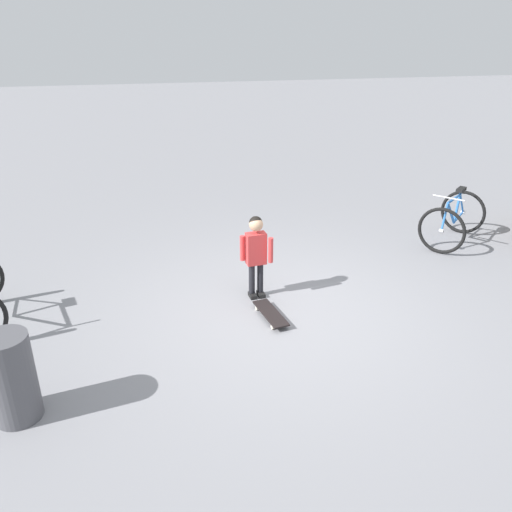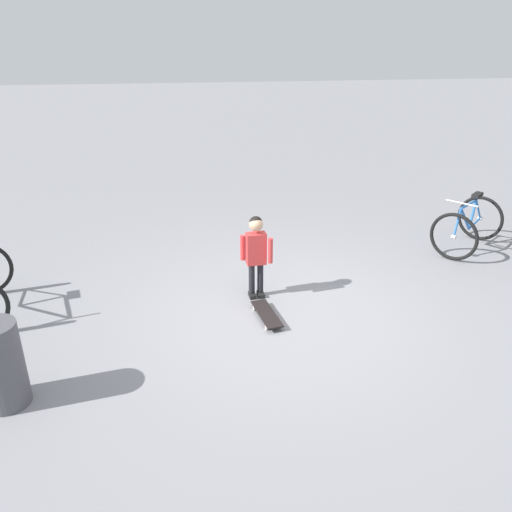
# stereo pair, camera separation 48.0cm
# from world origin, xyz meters

# --- Properties ---
(ground_plane) EXTENTS (50.00, 50.00, 0.00)m
(ground_plane) POSITION_xyz_m (0.00, 0.00, 0.00)
(ground_plane) COLOR gray
(child_person) EXTENTS (0.38, 0.21, 1.06)m
(child_person) POSITION_xyz_m (0.27, -0.51, 0.66)
(child_person) COLOR black
(child_person) RESTS_ON ground
(skateboard) EXTENTS (0.31, 0.68, 0.07)m
(skateboard) POSITION_xyz_m (0.22, 0.06, 0.06)
(skateboard) COLOR black
(skateboard) RESTS_ON ground
(bicycle_mid) EXTENTS (1.27, 1.24, 0.85)m
(bicycle_mid) POSITION_xyz_m (-3.06, -1.56, 0.38)
(bicycle_mid) COLOR black
(bicycle_mid) RESTS_ON ground
(trash_bin) EXTENTS (0.40, 0.40, 0.82)m
(trash_bin) POSITION_xyz_m (2.77, 1.20, 0.41)
(trash_bin) COLOR #4C4C51
(trash_bin) RESTS_ON ground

